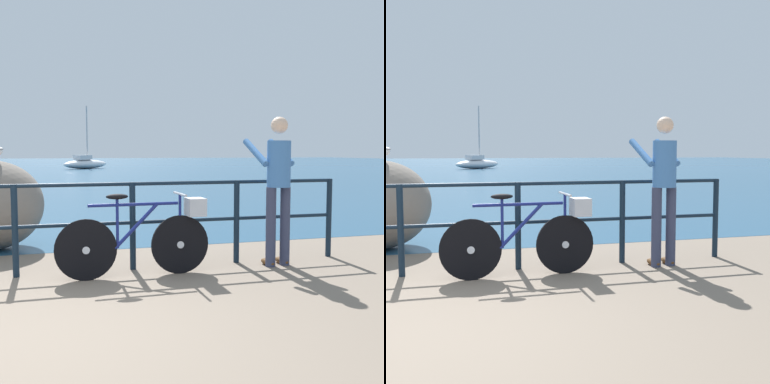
# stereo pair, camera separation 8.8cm
# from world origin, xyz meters

# --- Properties ---
(ground_plane) EXTENTS (120.00, 120.00, 0.10)m
(ground_plane) POSITION_xyz_m (0.00, 20.00, -0.05)
(ground_plane) COLOR #756656
(sea_surface) EXTENTS (120.00, 90.00, 0.01)m
(sea_surface) POSITION_xyz_m (0.00, 48.08, 0.00)
(sea_surface) COLOR navy
(sea_surface) RESTS_ON ground_plane
(promenade_railing) EXTENTS (7.80, 0.07, 1.02)m
(promenade_railing) POSITION_xyz_m (0.00, 1.88, 0.63)
(promenade_railing) COLOR black
(promenade_railing) RESTS_ON ground_plane
(bicycle) EXTENTS (1.70, 0.48, 0.92)m
(bicycle) POSITION_xyz_m (1.40, 1.53, 0.46)
(bicycle) COLOR black
(bicycle) RESTS_ON ground_plane
(person_at_railing) EXTENTS (0.50, 0.66, 1.78)m
(person_at_railing) POSITION_xyz_m (2.99, 1.60, 0.99)
(person_at_railing) COLOR #333851
(person_at_railing) RESTS_ON ground_plane
(sailboat) EXTENTS (4.19, 3.85, 4.90)m
(sailboat) POSITION_xyz_m (2.92, 35.38, 0.42)
(sailboat) COLOR white
(sailboat) RESTS_ON sea_surface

